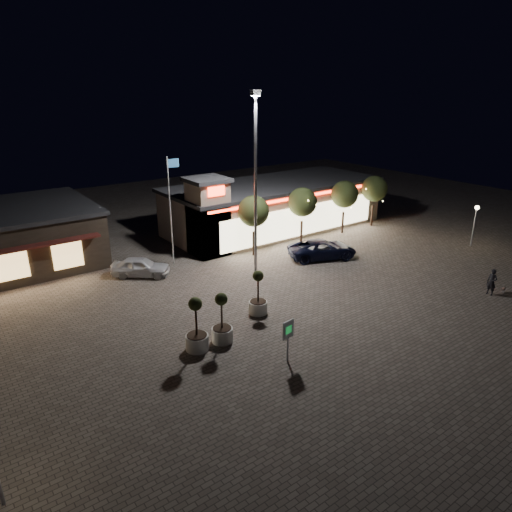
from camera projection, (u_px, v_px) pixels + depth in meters
ground at (310, 324)px, 25.70m from camera, size 90.00×90.00×0.00m
retail_building at (271, 206)px, 42.16m from camera, size 20.40×8.40×6.10m
floodlight_pole at (256, 175)px, 30.42m from camera, size 0.60×0.40×12.38m
flagpole at (171, 202)px, 32.83m from camera, size 0.95×0.10×8.00m
lamp_post_east at (475, 218)px, 37.42m from camera, size 0.36×0.36×3.48m
string_tree_a at (254, 211)px, 35.00m from camera, size 2.42×2.42×4.79m
string_tree_b at (302, 202)px, 37.76m from camera, size 2.42×2.42×4.79m
string_tree_c at (345, 194)px, 40.53m from camera, size 2.42×2.42×4.79m
string_tree_d at (374, 189)px, 42.74m from camera, size 2.42×2.42×4.79m
pickup_truck at (322, 249)px, 35.31m from camera, size 5.78×4.24×1.46m
white_sedan at (141, 267)px, 31.96m from camera, size 4.17×3.73×1.37m
pedestrian at (492, 282)px, 29.02m from camera, size 0.45×0.65×1.72m
dog at (504, 288)px, 29.52m from camera, size 0.53×0.21×0.28m
planter_left at (197, 334)px, 22.89m from camera, size 1.18×1.18×2.89m
planter_mid at (222, 327)px, 23.64m from camera, size 1.12×1.12×2.76m
planter_right at (258, 300)px, 26.63m from camera, size 1.09×1.09×2.69m
valet_sign at (288, 333)px, 21.73m from camera, size 0.72×0.16×2.17m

